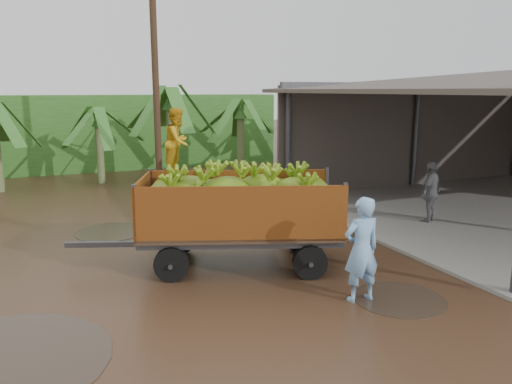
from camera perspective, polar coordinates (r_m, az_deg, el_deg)
ground at (r=10.92m, az=-7.59°, el=-9.10°), size 100.00×100.00×0.00m
hedge_north at (r=25.93m, az=-22.14°, el=6.23°), size 22.00×3.00×3.60m
banana_trailer at (r=10.91m, az=-1.98°, el=-1.85°), size 5.95×3.48×3.47m
man_blue at (r=9.34m, az=11.97°, el=-6.45°), size 0.74×0.51×1.97m
man_grey at (r=15.24m, az=19.34°, el=-0.09°), size 1.17×0.87×1.85m
utility_pole at (r=18.33m, az=-11.43°, el=13.18°), size 1.20×0.24×8.73m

